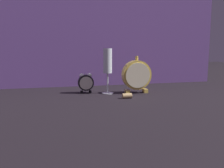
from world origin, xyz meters
TOP-DOWN VIEW (x-y plane):
  - ground_plane at (0.00, 0.00)m, footprint 4.00×4.00m
  - fabric_backdrop_drape at (0.00, 0.33)m, footprint 1.38×0.01m
  - alarm_clock_twin_bell at (-0.12, 0.11)m, footprint 0.08×0.03m
  - mantel_clock_silver at (0.12, 0.05)m, footprint 0.14×0.04m
  - champagne_flute at (-0.02, 0.07)m, footprint 0.06×0.06m
  - wine_cork at (0.04, -0.05)m, footprint 0.04×0.02m

SIDE VIEW (x-z plane):
  - ground_plane at x=0.00m, z-range 0.00..0.00m
  - wine_cork at x=0.04m, z-range 0.00..0.02m
  - alarm_clock_twin_bell at x=-0.12m, z-range 0.01..0.10m
  - mantel_clock_silver at x=0.12m, z-range 0.00..0.18m
  - champagne_flute at x=-0.02m, z-range 0.03..0.25m
  - fabric_backdrop_drape at x=0.00m, z-range 0.00..0.75m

